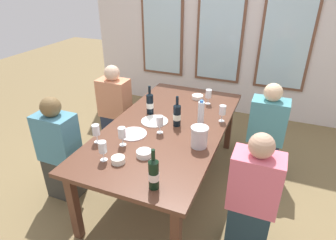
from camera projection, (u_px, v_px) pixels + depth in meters
ground_plane at (168, 182)px, 3.23m from camera, size 12.00×12.00×0.00m
back_wall_with_windows at (221, 20)px, 4.31m from camera, size 4.31×0.10×2.90m
dining_table at (168, 130)px, 2.92m from camera, size 1.11×2.13×0.74m
white_plate_0 at (133, 134)px, 2.72m from camera, size 0.26×0.26×0.01m
white_plate_1 at (155, 121)px, 2.95m from camera, size 0.28×0.28×0.01m
metal_pitcher at (199, 137)px, 2.50m from camera, size 0.16×0.16×0.19m
wine_bottle_0 at (154, 173)px, 2.00m from camera, size 0.08×0.08×0.32m
wine_bottle_1 at (150, 103)px, 3.06m from camera, size 0.08×0.08×0.31m
wine_bottle_2 at (177, 115)px, 2.82m from camera, size 0.08×0.08×0.31m
tasting_bowl_0 at (198, 97)px, 3.46m from camera, size 0.14×0.14×0.04m
tasting_bowl_1 at (144, 154)px, 2.39m from camera, size 0.13×0.13×0.05m
tasting_bowl_2 at (118, 160)px, 2.31m from camera, size 0.11×0.11×0.05m
water_bottle at (201, 112)px, 2.89m from camera, size 0.06×0.06×0.24m
wine_glass_0 at (222, 111)px, 2.91m from camera, size 0.07×0.07×0.17m
wine_glass_1 at (103, 148)px, 2.30m from camera, size 0.07×0.07×0.17m
wine_glass_2 at (122, 133)px, 2.50m from camera, size 0.07×0.07×0.17m
wine_glass_3 at (96, 131)px, 2.55m from camera, size 0.07×0.07×0.17m
wine_glass_4 at (209, 94)px, 3.28m from camera, size 0.07×0.07×0.17m
wine_glass_5 at (160, 121)px, 2.70m from camera, size 0.07×0.07×0.17m
seated_person_0 at (60, 152)px, 2.84m from camera, size 0.38×0.24×1.11m
seated_person_1 at (252, 198)px, 2.27m from camera, size 0.38×0.24×1.11m
seated_person_2 at (115, 110)px, 3.70m from camera, size 0.38×0.24×1.11m
seated_person_3 at (266, 134)px, 3.15m from camera, size 0.38×0.24×1.11m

